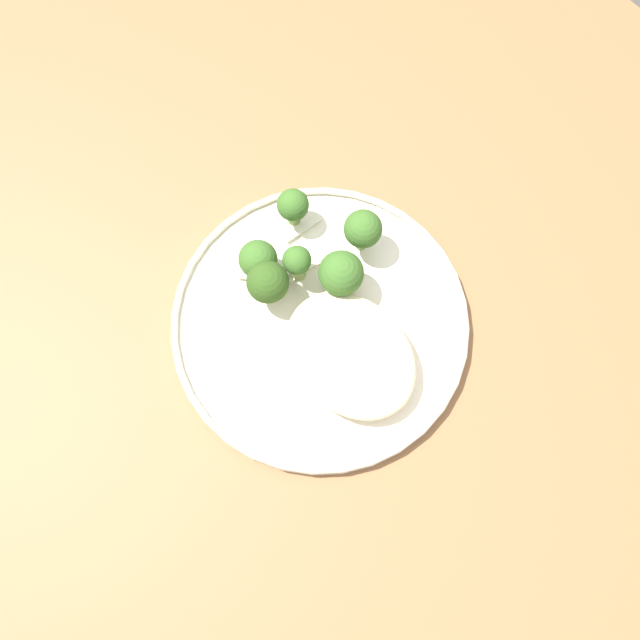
% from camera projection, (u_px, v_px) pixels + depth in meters
% --- Properties ---
extents(ground, '(6.00, 6.00, 0.00)m').
position_uv_depth(ground, '(348.00, 438.00, 1.37)').
color(ground, '#47423D').
extents(wooden_dining_table, '(1.40, 1.00, 0.74)m').
position_uv_depth(wooden_dining_table, '(372.00, 362.00, 0.74)').
color(wooden_dining_table, brown).
rests_on(wooden_dining_table, ground).
extents(dinner_plate, '(0.29, 0.29, 0.02)m').
position_uv_depth(dinner_plate, '(320.00, 323.00, 0.66)').
color(dinner_plate, beige).
rests_on(dinner_plate, wooden_dining_table).
extents(noodle_bed, '(0.14, 0.11, 0.04)m').
position_uv_depth(noodle_bed, '(351.00, 355.00, 0.63)').
color(noodle_bed, beige).
rests_on(noodle_bed, dinner_plate).
extents(seared_scallop_half_hidden, '(0.03, 0.03, 0.01)m').
position_uv_depth(seared_scallop_half_hidden, '(320.00, 347.00, 0.64)').
color(seared_scallop_half_hidden, beige).
rests_on(seared_scallop_half_hidden, dinner_plate).
extents(seared_scallop_center_golden, '(0.03, 0.03, 0.01)m').
position_uv_depth(seared_scallop_center_golden, '(354.00, 358.00, 0.64)').
color(seared_scallop_center_golden, '#DBB77A').
rests_on(seared_scallop_center_golden, dinner_plate).
extents(seared_scallop_tiny_bay, '(0.03, 0.03, 0.01)m').
position_uv_depth(seared_scallop_tiny_bay, '(312.00, 368.00, 0.64)').
color(seared_scallop_tiny_bay, beige).
rests_on(seared_scallop_tiny_bay, dinner_plate).
extents(seared_scallop_rear_pale, '(0.03, 0.03, 0.01)m').
position_uv_depth(seared_scallop_rear_pale, '(357.00, 382.00, 0.63)').
color(seared_scallop_rear_pale, '#DBB77A').
rests_on(seared_scallop_rear_pale, dinner_plate).
extents(broccoli_floret_left_leaning, '(0.04, 0.04, 0.05)m').
position_uv_depth(broccoli_floret_left_leaning, '(258.00, 260.00, 0.65)').
color(broccoli_floret_left_leaning, '#89A356').
rests_on(broccoli_floret_left_leaning, dinner_plate).
extents(broccoli_floret_tall_stalk, '(0.03, 0.03, 0.05)m').
position_uv_depth(broccoli_floret_tall_stalk, '(297.00, 262.00, 0.65)').
color(broccoli_floret_tall_stalk, '#89A356').
rests_on(broccoli_floret_tall_stalk, dinner_plate).
extents(broccoli_floret_front_edge, '(0.03, 0.03, 0.05)m').
position_uv_depth(broccoli_floret_front_edge, '(293.00, 206.00, 0.66)').
color(broccoli_floret_front_edge, '#7A994C').
rests_on(broccoli_floret_front_edge, dinner_plate).
extents(broccoli_floret_rear_charred, '(0.04, 0.04, 0.06)m').
position_uv_depth(broccoli_floret_rear_charred, '(268.00, 283.00, 0.64)').
color(broccoli_floret_rear_charred, '#7A994C').
rests_on(broccoli_floret_rear_charred, dinner_plate).
extents(broccoli_floret_center_pile, '(0.04, 0.04, 0.06)m').
position_uv_depth(broccoli_floret_center_pile, '(341.00, 274.00, 0.64)').
color(broccoli_floret_center_pile, '#89A356').
rests_on(broccoli_floret_center_pile, dinner_plate).
extents(broccoli_floret_split_head, '(0.04, 0.04, 0.06)m').
position_uv_depth(broccoli_floret_split_head, '(363.00, 229.00, 0.65)').
color(broccoli_floret_split_head, '#7A994C').
rests_on(broccoli_floret_split_head, dinner_plate).
extents(onion_sliver_curled_piece, '(0.02, 0.06, 0.00)m').
position_uv_depth(onion_sliver_curled_piece, '(308.00, 267.00, 0.67)').
color(onion_sliver_curled_piece, silver).
rests_on(onion_sliver_curled_piece, dinner_plate).
extents(onion_sliver_short_strip, '(0.04, 0.04, 0.00)m').
position_uv_depth(onion_sliver_short_strip, '(266.00, 278.00, 0.67)').
color(onion_sliver_short_strip, silver).
rests_on(onion_sliver_short_strip, dinner_plate).
extents(onion_sliver_long_sliver, '(0.01, 0.04, 0.00)m').
position_uv_depth(onion_sliver_long_sliver, '(303.00, 229.00, 0.69)').
color(onion_sliver_long_sliver, silver).
rests_on(onion_sliver_long_sliver, dinner_plate).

